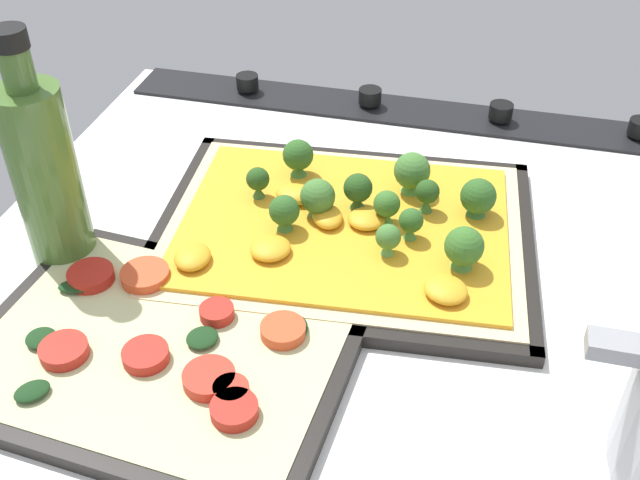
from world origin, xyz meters
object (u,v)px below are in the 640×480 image
object	(u,v)px
baking_tray_front	(344,235)
oil_bottle	(45,173)
broccoli_pizza	(350,222)
veggie_pizza_back	(161,345)
baking_tray_back	(162,353)

from	to	relation	value
baking_tray_front	oil_bottle	world-z (taller)	oil_bottle
broccoli_pizza	veggie_pizza_back	world-z (taller)	broccoli_pizza
baking_tray_front	oil_bottle	bearing A→B (deg)	20.26
baking_tray_back	oil_bottle	distance (cm)	19.00
baking_tray_back	oil_bottle	xyz separation A→B (cm)	(13.70, -9.63, 8.97)
broccoli_pizza	veggie_pizza_back	bearing A→B (deg)	58.71
baking_tray_front	baking_tray_back	distance (cm)	21.62
broccoli_pizza	baking_tray_front	bearing A→B (deg)	21.28
baking_tray_front	oil_bottle	xyz separation A→B (cm)	(24.56, 9.06, 8.99)
veggie_pizza_back	baking_tray_front	bearing A→B (deg)	-120.33
baking_tray_front	veggie_pizza_back	world-z (taller)	veggie_pizza_back
broccoli_pizza	oil_bottle	xyz separation A→B (cm)	(25.11, 9.28, 7.48)
baking_tray_front	veggie_pizza_back	bearing A→B (deg)	59.67
baking_tray_front	baking_tray_back	bearing A→B (deg)	59.85
veggie_pizza_back	oil_bottle	distance (cm)	18.58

